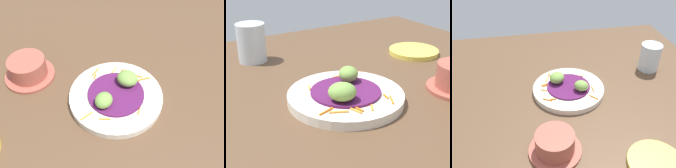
# 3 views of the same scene
# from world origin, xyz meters

# --- Properties ---
(table_surface) EXTENTS (1.10, 1.10, 0.02)m
(table_surface) POSITION_xyz_m (0.00, 0.00, 0.01)
(table_surface) COLOR brown
(table_surface) RESTS_ON ground
(main_plate) EXTENTS (0.24, 0.24, 0.02)m
(main_plate) POSITION_xyz_m (0.00, 0.06, 0.03)
(main_plate) COLOR silver
(main_plate) RESTS_ON table_surface
(cabbage_bed) EXTENTS (0.15, 0.15, 0.01)m
(cabbage_bed) POSITION_xyz_m (0.00, 0.06, 0.04)
(cabbage_bed) COLOR #51194C
(cabbage_bed) RESTS_ON main_plate
(carrot_garnish) EXTENTS (0.18, 0.18, 0.00)m
(carrot_garnish) POSITION_xyz_m (-0.03, 0.06, 0.04)
(carrot_garnish) COLOR orange
(carrot_garnish) RESTS_ON main_plate
(guac_scoop_left) EXTENTS (0.06, 0.06, 0.03)m
(guac_scoop_left) POSITION_xyz_m (0.04, 0.03, 0.06)
(guac_scoop_left) COLOR #759E47
(guac_scoop_left) RESTS_ON cabbage_bed
(guac_scoop_center) EXTENTS (0.07, 0.07, 0.04)m
(guac_scoop_center) POSITION_xyz_m (-0.03, 0.09, 0.06)
(guac_scoop_center) COLOR #759E47
(guac_scoop_center) RESTS_ON cabbage_bed
(side_plate_small) EXTENTS (0.14, 0.14, 0.01)m
(side_plate_small) POSITION_xyz_m (0.15, -0.27, 0.03)
(side_plate_small) COLOR #E0CC4C
(side_plate_small) RESTS_ON table_surface
(terracotta_bowl) EXTENTS (0.14, 0.14, 0.06)m
(terracotta_bowl) POSITION_xyz_m (-0.08, -0.19, 0.05)
(terracotta_bowl) COLOR #A85142
(terracotta_bowl) RESTS_ON table_surface
(water_glass) EXTENTS (0.08, 0.08, 0.10)m
(water_glass) POSITION_xyz_m (0.33, 0.14, 0.07)
(water_glass) COLOR silver
(water_glass) RESTS_ON table_surface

